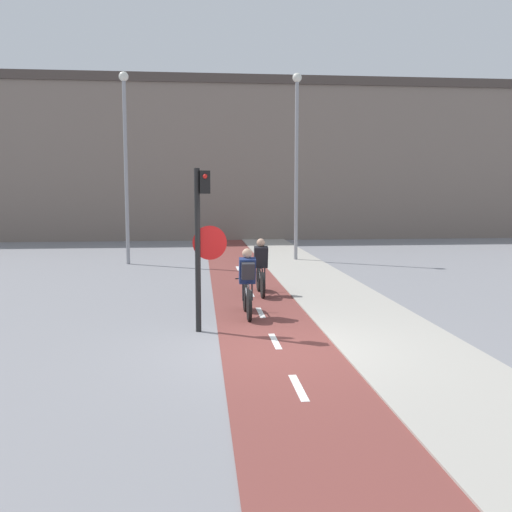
# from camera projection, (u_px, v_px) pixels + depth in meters

# --- Properties ---
(ground_plane) EXTENTS (120.00, 120.00, 0.00)m
(ground_plane) POSITION_uv_depth(u_px,v_px,m) (279.00, 350.00, 9.99)
(ground_plane) COLOR gray
(bike_lane) EXTENTS (2.05, 60.00, 0.02)m
(bike_lane) POSITION_uv_depth(u_px,v_px,m) (279.00, 349.00, 10.00)
(bike_lane) COLOR brown
(bike_lane) RESTS_ON ground_plane
(sidewalk_strip) EXTENTS (2.40, 60.00, 0.05)m
(sidewalk_strip) POSITION_uv_depth(u_px,v_px,m) (402.00, 345.00, 10.21)
(sidewalk_strip) COLOR #A8A399
(sidewalk_strip) RESTS_ON ground_plane
(building_row_background) EXTENTS (60.00, 5.20, 9.18)m
(building_row_background) POSITION_uv_depth(u_px,v_px,m) (222.00, 161.00, 34.18)
(building_row_background) COLOR slate
(building_row_background) RESTS_ON ground_plane
(traffic_light_pole) EXTENTS (0.67, 0.26, 3.21)m
(traffic_light_pole) POSITION_uv_depth(u_px,v_px,m) (202.00, 232.00, 11.09)
(traffic_light_pole) COLOR black
(traffic_light_pole) RESTS_ON ground_plane
(street_lamp_far) EXTENTS (0.36, 0.36, 7.15)m
(street_lamp_far) POSITION_uv_depth(u_px,v_px,m) (125.00, 149.00, 21.28)
(street_lamp_far) COLOR gray
(street_lamp_far) RESTS_ON ground_plane
(street_lamp_sidewalk) EXTENTS (0.36, 0.36, 7.32)m
(street_lamp_sidewalk) POSITION_uv_depth(u_px,v_px,m) (297.00, 149.00, 22.35)
(street_lamp_sidewalk) COLOR gray
(street_lamp_sidewalk) RESTS_ON ground_plane
(cyclist_near) EXTENTS (0.46, 1.71, 1.52)m
(cyclist_near) POSITION_uv_depth(u_px,v_px,m) (247.00, 285.00, 12.56)
(cyclist_near) COLOR black
(cyclist_near) RESTS_ON ground_plane
(cyclist_far) EXTENTS (0.46, 1.71, 1.52)m
(cyclist_far) POSITION_uv_depth(u_px,v_px,m) (261.00, 270.00, 15.19)
(cyclist_far) COLOR black
(cyclist_far) RESTS_ON ground_plane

